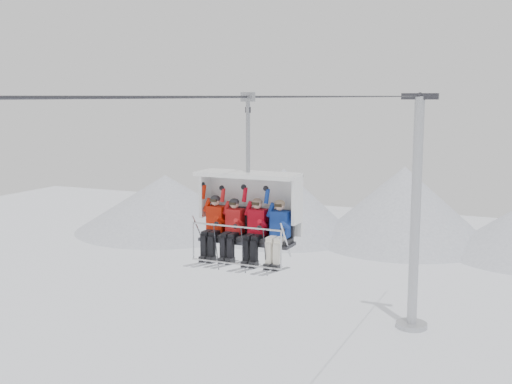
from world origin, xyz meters
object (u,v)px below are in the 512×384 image
at_px(skier_center_right, 256,228).
at_px(skier_far_right, 278,230).
at_px(lift_tower_right, 415,230).
at_px(skier_far_left, 214,224).
at_px(skier_center_left, 233,227).
at_px(chairlift_carrier, 250,206).

distance_m(skier_center_right, skier_far_right, 0.57).
bearing_deg(lift_tower_right, skier_far_left, -92.12).
relative_size(lift_tower_right, skier_far_right, 7.99).
bearing_deg(skier_far_right, skier_center_left, -179.73).
bearing_deg(skier_far_left, lift_tower_right, 87.88).
xyz_separation_m(lift_tower_right, skier_far_left, (-0.84, -22.64, 4.45)).
bearing_deg(skier_far_right, skier_center_right, 180.00).
bearing_deg(skier_center_right, skier_center_left, -179.47).
distance_m(lift_tower_right, skier_far_right, 23.09).
xyz_separation_m(skier_center_right, skier_far_right, (0.57, 0.00, 0.00)).
bearing_deg(chairlift_carrier, lift_tower_right, 90.00).
bearing_deg(chairlift_carrier, skier_center_left, -136.08).
bearing_deg(skier_center_right, chairlift_carrier, 133.07).
relative_size(skier_far_left, skier_far_right, 1.00).
height_order(chairlift_carrier, skier_center_right, chairlift_carrier).
bearing_deg(skier_center_left, skier_center_right, 0.53).
height_order(chairlift_carrier, skier_far_left, chairlift_carrier).
bearing_deg(skier_far_right, lift_tower_right, 92.17).
distance_m(chairlift_carrier, skier_center_right, 0.63).
xyz_separation_m(skier_far_left, skier_center_right, (1.12, 0.00, 0.00)).
height_order(skier_center_left, skier_center_right, skier_center_right).
distance_m(lift_tower_right, skier_far_left, 23.09).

